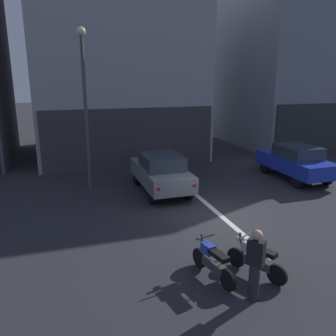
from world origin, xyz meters
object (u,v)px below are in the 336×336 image
object	(u,v)px
car_grey_crossing_near	(161,172)
car_blue_parked_kerbside	(295,161)
street_lamp	(85,94)
motorcycle_blue_row_leftmost	(213,261)
person_by_motorcycles	(255,265)
motorcycle_silver_row_left_mid	(256,258)

from	to	relation	value
car_grey_crossing_near	car_blue_parked_kerbside	bearing A→B (deg)	-1.09
car_grey_crossing_near	street_lamp	size ratio (longest dim) A/B	0.62
motorcycle_blue_row_leftmost	person_by_motorcycles	world-z (taller)	person_by_motorcycles
street_lamp	person_by_motorcycles	world-z (taller)	street_lamp
motorcycle_blue_row_leftmost	motorcycle_silver_row_left_mid	world-z (taller)	same
car_blue_parked_kerbside	motorcycle_blue_row_leftmost	size ratio (longest dim) A/B	2.49
car_blue_parked_kerbside	motorcycle_silver_row_left_mid	world-z (taller)	car_blue_parked_kerbside
car_grey_crossing_near	motorcycle_blue_row_leftmost	size ratio (longest dim) A/B	2.50
car_grey_crossing_near	person_by_motorcycles	world-z (taller)	person_by_motorcycles
motorcycle_blue_row_leftmost	street_lamp	bearing A→B (deg)	105.58
street_lamp	person_by_motorcycles	size ratio (longest dim) A/B	4.00
motorcycle_silver_row_left_mid	person_by_motorcycles	distance (m)	1.08
motorcycle_blue_row_leftmost	person_by_motorcycles	bearing A→B (deg)	-63.98
street_lamp	motorcycle_blue_row_leftmost	bearing A→B (deg)	-74.42
street_lamp	person_by_motorcycles	distance (m)	9.92
car_blue_parked_kerbside	person_by_motorcycles	world-z (taller)	person_by_motorcycles
street_lamp	motorcycle_blue_row_leftmost	xyz separation A→B (m)	(2.21, -7.94, -3.62)
street_lamp	motorcycle_blue_row_leftmost	size ratio (longest dim) A/B	4.05
car_blue_parked_kerbside	street_lamp	world-z (taller)	street_lamp
car_grey_crossing_near	person_by_motorcycles	size ratio (longest dim) A/B	2.46
motorcycle_silver_row_left_mid	car_blue_parked_kerbside	bearing A→B (deg)	47.19
motorcycle_blue_row_leftmost	motorcycle_silver_row_left_mid	bearing A→B (deg)	-11.04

